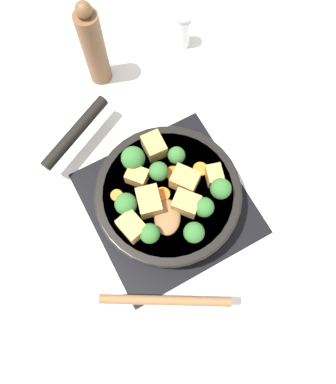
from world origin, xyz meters
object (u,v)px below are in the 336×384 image
wooden_spoon (166,262)px  pepper_mill (94,47)px  skillet_pan (166,194)px  salt_shaker (183,31)px

wooden_spoon → pepper_mill: 0.47m
pepper_mill → skillet_pan: bearing=177.6°
skillet_pan → wooden_spoon: bearing=151.3°
skillet_pan → wooden_spoon: size_ratio=1.72×
pepper_mill → wooden_spoon: bearing=170.3°
wooden_spoon → pepper_mill: (0.46, -0.08, 0.02)m
wooden_spoon → salt_shaker: 0.54m
skillet_pan → pepper_mill: size_ratio=1.85×
wooden_spoon → salt_shaker: bearing=-32.6°
wooden_spoon → salt_shaker: (0.45, -0.29, -0.04)m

